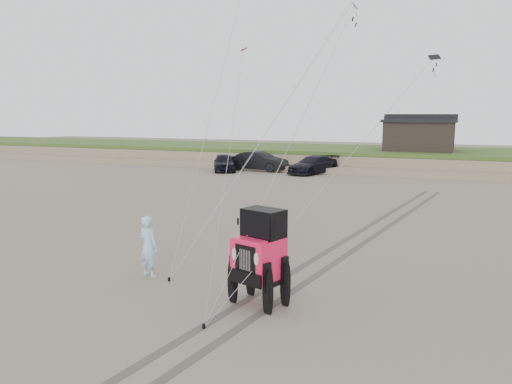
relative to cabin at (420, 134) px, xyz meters
The scene contains 11 objects.
ground 37.20m from the cabin, 93.09° to the right, with size 160.00×160.00×0.00m, color #6B6054.
dune_ridge 3.18m from the cabin, 165.96° to the left, with size 160.00×14.25×1.73m.
cabin is the anchor object (origin of this frame).
truck_a 18.19m from the cabin, 151.91° to the right, with size 1.85×4.60×1.57m, color black.
truck_b 15.07m from the cabin, 152.04° to the right, with size 1.84×5.27×1.74m, color black.
truck_c 11.18m from the cabin, 137.21° to the right, with size 2.14×5.26×1.53m, color black.
jeep 36.76m from the cabin, 91.61° to the right, with size 2.39×5.55×2.07m, color #F61B4C, non-canonical shape.
man 36.28m from the cabin, 98.11° to the right, with size 0.71×0.47×1.95m, color #99D3ED.
stake_main 36.38m from the cabin, 96.79° to the right, with size 0.08×0.08×0.12m, color black.
stake_aux 38.77m from the cabin, 92.46° to the right, with size 0.08×0.08×0.12m, color black.
tire_tracks 29.18m from the cabin, 90.00° to the right, with size 5.22×29.74×0.01m.
Camera 1 is at (5.80, -11.49, 5.05)m, focal length 35.00 mm.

